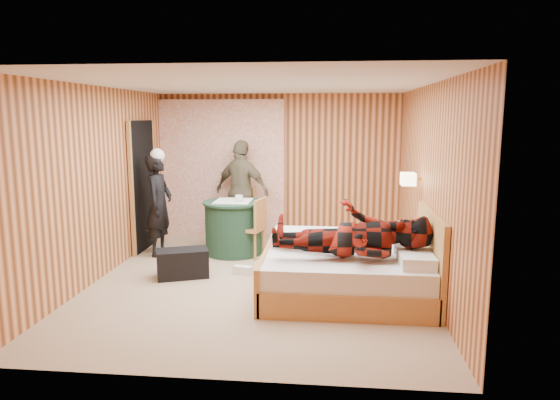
# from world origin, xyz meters

# --- Properties ---
(floor) EXTENTS (4.20, 5.00, 0.01)m
(floor) POSITION_xyz_m (0.00, 0.00, 0.00)
(floor) COLOR tan
(floor) RESTS_ON ground
(ceiling) EXTENTS (4.20, 5.00, 0.01)m
(ceiling) POSITION_xyz_m (0.00, 0.00, 2.50)
(ceiling) COLOR silver
(ceiling) RESTS_ON wall_back
(wall_back) EXTENTS (4.20, 0.02, 2.50)m
(wall_back) POSITION_xyz_m (0.00, 2.50, 1.25)
(wall_back) COLOR #ED955B
(wall_back) RESTS_ON floor
(wall_left) EXTENTS (0.02, 5.00, 2.50)m
(wall_left) POSITION_xyz_m (-2.10, 0.00, 1.25)
(wall_left) COLOR #ED955B
(wall_left) RESTS_ON floor
(wall_right) EXTENTS (0.02, 5.00, 2.50)m
(wall_right) POSITION_xyz_m (2.10, 0.00, 1.25)
(wall_right) COLOR #ED955B
(wall_right) RESTS_ON floor
(curtain) EXTENTS (2.20, 0.08, 2.40)m
(curtain) POSITION_xyz_m (-1.00, 2.43, 1.20)
(curtain) COLOR white
(curtain) RESTS_ON floor
(doorway) EXTENTS (0.06, 0.90, 2.05)m
(doorway) POSITION_xyz_m (-2.06, 1.40, 1.02)
(doorway) COLOR black
(doorway) RESTS_ON floor
(wall_lamp) EXTENTS (0.26, 0.24, 0.16)m
(wall_lamp) POSITION_xyz_m (1.92, 0.45, 1.30)
(wall_lamp) COLOR gold
(wall_lamp) RESTS_ON wall_right
(bed) EXTENTS (1.97, 1.52, 1.04)m
(bed) POSITION_xyz_m (1.13, -0.47, 0.30)
(bed) COLOR tan
(bed) RESTS_ON floor
(nightstand) EXTENTS (0.41, 0.55, 0.53)m
(nightstand) POSITION_xyz_m (1.88, 0.82, 0.28)
(nightstand) COLOR tan
(nightstand) RESTS_ON floor
(round_table) EXTENTS (0.94, 0.94, 0.83)m
(round_table) POSITION_xyz_m (-0.58, 1.26, 0.42)
(round_table) COLOR #1E422D
(round_table) RESTS_ON floor
(chair_far) EXTENTS (0.46, 0.46, 0.93)m
(chair_far) POSITION_xyz_m (-0.57, 2.00, 0.54)
(chair_far) COLOR tan
(chair_far) RESTS_ON floor
(chair_near) EXTENTS (0.50, 0.50, 0.90)m
(chair_near) POSITION_xyz_m (-0.23, 1.09, 0.52)
(chair_near) COLOR tan
(chair_near) RESTS_ON floor
(duffel_bag) EXTENTS (0.74, 0.57, 0.38)m
(duffel_bag) POSITION_xyz_m (-1.03, 0.04, 0.19)
(duffel_bag) COLOR black
(duffel_bag) RESTS_ON floor
(sneaker_left) EXTENTS (0.30, 0.19, 0.12)m
(sneaker_left) POSITION_xyz_m (-0.50, 1.16, 0.06)
(sneaker_left) COLOR white
(sneaker_left) RESTS_ON floor
(sneaker_right) EXTENTS (0.28, 0.17, 0.11)m
(sneaker_right) POSITION_xyz_m (-0.25, 0.22, 0.06)
(sneaker_right) COLOR white
(sneaker_right) RESTS_ON floor
(woman_standing) EXTENTS (0.41, 0.59, 1.56)m
(woman_standing) POSITION_xyz_m (-1.68, 1.07, 0.78)
(woman_standing) COLOR black
(woman_standing) RESTS_ON floor
(man_at_table) EXTENTS (1.09, 0.77, 1.72)m
(man_at_table) POSITION_xyz_m (-0.58, 2.05, 0.86)
(man_at_table) COLOR brown
(man_at_table) RESTS_ON floor
(man_on_bed) EXTENTS (0.86, 0.67, 1.77)m
(man_on_bed) POSITION_xyz_m (1.15, -0.70, 0.95)
(man_on_bed) COLOR maroon
(man_on_bed) RESTS_ON bed
(book_lower) EXTENTS (0.26, 0.28, 0.02)m
(book_lower) POSITION_xyz_m (1.88, 0.77, 0.54)
(book_lower) COLOR white
(book_lower) RESTS_ON nightstand
(book_upper) EXTENTS (0.23, 0.27, 0.02)m
(book_upper) POSITION_xyz_m (1.88, 0.77, 0.56)
(book_upper) COLOR white
(book_upper) RESTS_ON nightstand
(cup_nightstand) EXTENTS (0.11, 0.11, 0.09)m
(cup_nightstand) POSITION_xyz_m (1.88, 0.95, 0.58)
(cup_nightstand) COLOR white
(cup_nightstand) RESTS_ON nightstand
(cup_table) EXTENTS (0.13, 0.13, 0.10)m
(cup_table) POSITION_xyz_m (-0.48, 1.21, 0.88)
(cup_table) COLOR white
(cup_table) RESTS_ON round_table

